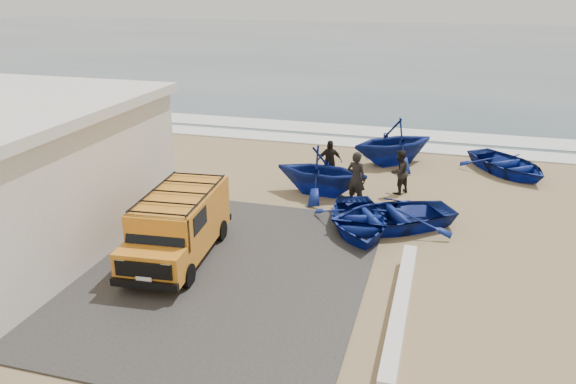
# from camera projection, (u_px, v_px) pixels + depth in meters

# --- Properties ---
(ground) EXTENTS (160.00, 160.00, 0.00)m
(ground) POSITION_uv_depth(u_px,v_px,m) (244.00, 242.00, 17.28)
(ground) COLOR #998059
(slab) EXTENTS (12.00, 10.00, 0.05)m
(slab) POSITION_uv_depth(u_px,v_px,m) (154.00, 262.00, 15.98)
(slab) COLOR #3D3A37
(slab) RESTS_ON ground
(ocean) EXTENTS (180.00, 88.00, 0.01)m
(ocean) POSITION_uv_depth(u_px,v_px,m) (404.00, 47.00, 67.65)
(ocean) COLOR #385166
(ocean) RESTS_ON ground
(surf_line) EXTENTS (180.00, 1.60, 0.06)m
(surf_line) POSITION_uv_depth(u_px,v_px,m) (327.00, 141.00, 28.06)
(surf_line) COLOR white
(surf_line) RESTS_ON ground
(surf_wash) EXTENTS (180.00, 2.20, 0.04)m
(surf_wash) POSITION_uv_depth(u_px,v_px,m) (337.00, 129.00, 30.31)
(surf_wash) COLOR white
(surf_wash) RESTS_ON ground
(parapet) EXTENTS (0.35, 6.00, 0.55)m
(parapet) POSITION_uv_depth(u_px,v_px,m) (400.00, 310.00, 13.20)
(parapet) COLOR silver
(parapet) RESTS_ON ground
(van) EXTENTS (2.17, 4.69, 1.96)m
(van) POSITION_uv_depth(u_px,v_px,m) (179.00, 224.00, 15.98)
(van) COLOR orange
(van) RESTS_ON ground
(boat_near_left) EXTENTS (3.63, 4.36, 0.78)m
(boat_near_left) POSITION_uv_depth(u_px,v_px,m) (358.00, 220.00, 17.88)
(boat_near_left) COLOR navy
(boat_near_left) RESTS_ON ground
(boat_near_right) EXTENTS (5.09, 4.65, 0.86)m
(boat_near_right) POSITION_uv_depth(u_px,v_px,m) (391.00, 215.00, 18.13)
(boat_near_right) COLOR navy
(boat_near_right) RESTS_ON ground
(boat_mid_left) EXTENTS (3.79, 3.37, 1.84)m
(boat_mid_left) POSITION_uv_depth(u_px,v_px,m) (321.00, 171.00, 20.85)
(boat_mid_left) COLOR navy
(boat_mid_left) RESTS_ON ground
(boat_far_left) EXTENTS (5.07, 4.99, 2.02)m
(boat_far_left) POSITION_uv_depth(u_px,v_px,m) (393.00, 141.00, 24.29)
(boat_far_left) COLOR navy
(boat_far_left) RESTS_ON ground
(boat_far_right) EXTENTS (4.64, 4.86, 0.82)m
(boat_far_right) POSITION_uv_depth(u_px,v_px,m) (508.00, 164.00, 23.25)
(boat_far_right) COLOR navy
(boat_far_right) RESTS_ON ground
(fisherman_front) EXTENTS (0.84, 0.68, 1.97)m
(fisherman_front) POSITION_uv_depth(u_px,v_px,m) (356.00, 179.00, 19.81)
(fisherman_front) COLOR black
(fisherman_front) RESTS_ON ground
(fisherman_middle) EXTENTS (1.01, 1.03, 1.68)m
(fisherman_middle) POSITION_uv_depth(u_px,v_px,m) (399.00, 172.00, 20.95)
(fisherman_middle) COLOR black
(fisherman_middle) RESTS_ON ground
(fisherman_back) EXTENTS (1.10, 0.82, 1.73)m
(fisherman_back) POSITION_uv_depth(u_px,v_px,m) (329.00, 162.00, 22.05)
(fisherman_back) COLOR black
(fisherman_back) RESTS_ON ground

